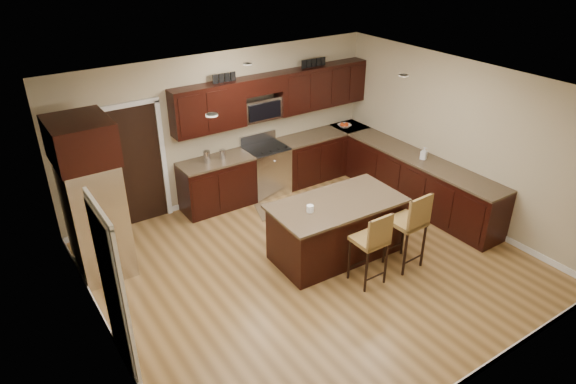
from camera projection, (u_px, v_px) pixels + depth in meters
floor at (314, 266)px, 7.74m from camera, size 6.00×6.00×0.00m
ceiling at (319, 91)px, 6.48m from camera, size 6.00×6.00×0.00m
wall_back at (224, 128)px, 9.13m from camera, size 6.00×0.00×6.00m
wall_left at (97, 256)px, 5.63m from camera, size 0.00×5.50×5.50m
wall_right at (459, 141)px, 8.59m from camera, size 0.00×5.50×5.50m
base_cabinets at (350, 173)px, 9.53m from camera, size 4.02×3.96×0.92m
upper_cabinets at (278, 94)px, 9.30m from camera, size 4.00×0.33×0.80m
range at (266, 169)px, 9.66m from camera, size 0.76×0.64×1.11m
microwave at (260, 109)px, 9.23m from camera, size 0.76×0.31×0.40m
doorway at (136, 166)px, 8.45m from camera, size 0.85×0.03×2.06m
pantry_door at (112, 293)px, 5.57m from camera, size 0.03×0.80×2.04m
letter_decor at (271, 70)px, 9.01m from camera, size 2.20×0.03×0.15m
island at (336, 230)px, 7.83m from camera, size 2.04×1.12×0.92m
stool_mid at (373, 241)px, 7.05m from camera, size 0.43×0.43×1.15m
stool_right at (411, 222)px, 7.38m from camera, size 0.48×0.48×1.23m
refrigerator at (92, 197)px, 7.12m from camera, size 0.79×0.94×2.35m
floor_mat at (283, 209)px, 9.27m from camera, size 1.08×0.87×0.01m
fruit_bowl at (344, 126)px, 10.36m from camera, size 0.27×0.27×0.06m
soap_bottle at (424, 153)px, 8.93m from camera, size 0.13×0.13×0.22m
canister_tall at (207, 157)px, 8.81m from camera, size 0.12×0.12×0.21m
canister_short at (222, 154)px, 8.97m from camera, size 0.11×0.11×0.16m
island_jar at (310, 209)px, 7.33m from camera, size 0.10×0.10×0.10m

